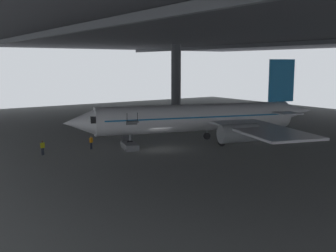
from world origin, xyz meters
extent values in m
plane|color=slate|center=(0.00, 0.00, 0.00)|extent=(110.00, 110.00, 0.00)
cylinder|color=#4C4F54|center=(-25.28, 20.42, 6.81)|extent=(1.88, 1.88, 13.62)
cube|color=#38383D|center=(0.00, 13.75, 14.22)|extent=(121.00, 99.00, 1.20)
cube|color=#4C4F54|center=(0.00, -11.00, 13.22)|extent=(115.50, 0.50, 0.70)
cube|color=#4C4F54|center=(0.00, 30.25, 13.22)|extent=(115.50, 0.50, 0.70)
cylinder|color=white|center=(0.57, 5.24, 3.29)|extent=(10.35, 25.07, 3.37)
cone|color=white|center=(-3.41, -8.27, 3.29)|extent=(4.32, 4.82, 3.30)
cube|color=black|center=(-2.81, -6.23, 3.71)|extent=(3.42, 3.08, 0.74)
cone|color=white|center=(4.56, 18.75, 3.62)|extent=(4.28, 5.99, 2.87)
cube|color=#1972B2|center=(3.96, 16.71, 7.73)|extent=(1.27, 3.60, 5.52)
cube|color=white|center=(5.96, 15.15, 3.79)|extent=(4.90, 3.86, 0.16)
cube|color=white|center=(1.43, 16.49, 3.79)|extent=(4.90, 3.86, 0.16)
cube|color=white|center=(10.11, 6.67, 2.95)|extent=(15.26, 9.87, 0.24)
cylinder|color=#9EA3A8|center=(7.96, 5.39, 2.36)|extent=(3.25, 4.80, 2.09)
cube|color=white|center=(-6.65, 11.62, 2.95)|extent=(15.26, 9.87, 0.24)
cylinder|color=#9EA3A8|center=(-5.55, 9.38, 2.36)|extent=(3.25, 4.80, 2.09)
cube|color=#1972B2|center=(0.57, 5.24, 3.54)|extent=(9.90, 23.32, 0.16)
cylinder|color=#9EA3A8|center=(-1.81, -2.85, 1.25)|extent=(0.20, 0.20, 1.15)
cylinder|color=black|center=(-1.81, -2.85, 0.45)|extent=(0.54, 0.95, 0.90)
cylinder|color=#9EA3A8|center=(3.46, 6.94, 1.25)|extent=(0.20, 0.20, 1.15)
cylinder|color=black|center=(3.46, 6.94, 0.45)|extent=(0.54, 0.95, 0.90)
cylinder|color=#9EA3A8|center=(-0.92, 8.24, 1.25)|extent=(0.20, 0.20, 1.15)
cylinder|color=black|center=(-0.92, 8.24, 0.45)|extent=(0.54, 0.95, 0.90)
cube|color=slate|center=(-1.43, -3.12, 0.35)|extent=(3.89, 2.46, 0.70)
cube|color=slate|center=(-1.43, -3.12, 2.08)|extent=(3.59, 2.20, 2.85)
cube|color=slate|center=(0.14, -3.59, 3.45)|extent=(1.42, 1.56, 0.12)
cylinder|color=black|center=(0.31, -3.01, 3.95)|extent=(0.06, 0.06, 1.00)
cylinder|color=black|center=(-0.03, -4.16, 3.95)|extent=(0.06, 0.06, 1.00)
cylinder|color=black|center=(0.18, -2.87, 0.15)|extent=(0.32, 0.20, 0.30)
cylinder|color=black|center=(-0.21, -4.21, 0.15)|extent=(0.32, 0.20, 0.30)
cylinder|color=black|center=(-2.65, -2.03, 0.15)|extent=(0.32, 0.20, 0.30)
cylinder|color=black|center=(-3.04, -3.37, 0.15)|extent=(0.32, 0.20, 0.30)
cylinder|color=#232838|center=(-3.77, -12.58, 0.40)|extent=(0.14, 0.14, 0.81)
cylinder|color=#232838|center=(-3.72, -12.76, 0.40)|extent=(0.14, 0.14, 0.81)
cube|color=yellow|center=(-3.74, -12.67, 1.09)|extent=(0.31, 0.41, 0.57)
cylinder|color=yellow|center=(-3.81, -12.45, 1.12)|extent=(0.09, 0.09, 0.54)
cylinder|color=yellow|center=(-3.68, -12.89, 1.12)|extent=(0.09, 0.09, 0.54)
sphere|color=brown|center=(-3.74, -12.67, 1.50)|extent=(0.22, 0.22, 0.22)
cylinder|color=#232838|center=(-3.72, -6.90, 0.40)|extent=(0.14, 0.14, 0.80)
cylinder|color=#232838|center=(-3.64, -7.07, 0.40)|extent=(0.14, 0.14, 0.80)
cube|color=orange|center=(-3.68, -6.99, 1.08)|extent=(0.36, 0.42, 0.57)
cylinder|color=orange|center=(-3.78, -6.78, 1.11)|extent=(0.09, 0.09, 0.54)
cylinder|color=orange|center=(-3.58, -7.19, 1.11)|extent=(0.09, 0.09, 0.54)
sphere|color=#8C6647|center=(-3.68, -6.99, 1.48)|extent=(0.22, 0.22, 0.22)
camera|label=1|loc=(40.64, -26.17, 9.98)|focal=44.17mm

